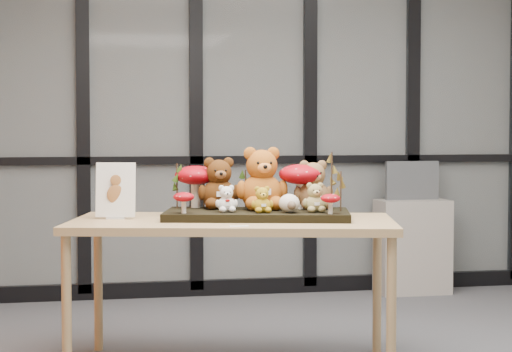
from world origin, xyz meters
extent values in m
plane|color=#B9B6AE|center=(0.00, 2.50, 1.40)|extent=(5.00, 0.00, 5.00)
cube|color=#2D383F|center=(0.00, 2.47, 1.40)|extent=(4.90, 0.02, 2.70)
cube|color=black|center=(0.00, 2.47, 0.06)|extent=(4.90, 0.06, 0.12)
cube|color=black|center=(0.00, 2.47, 1.05)|extent=(4.90, 0.06, 0.06)
cube|color=black|center=(-1.30, 2.47, 1.40)|extent=(0.10, 0.06, 2.70)
cube|color=black|center=(-0.45, 2.47, 1.40)|extent=(0.10, 0.06, 2.70)
cube|color=black|center=(0.45, 2.47, 1.40)|extent=(0.10, 0.06, 2.70)
cube|color=black|center=(1.30, 2.47, 1.40)|extent=(0.10, 0.06, 2.70)
cube|color=tan|center=(-0.54, 0.29, 0.78)|extent=(1.87, 1.23, 0.04)
cylinder|color=tan|center=(-1.42, 0.11, 0.38)|extent=(0.05, 0.05, 0.76)
cylinder|color=tan|center=(-1.24, 0.85, 0.38)|extent=(0.05, 0.05, 0.76)
cylinder|color=tan|center=(0.16, -0.27, 0.38)|extent=(0.05, 0.05, 0.76)
cylinder|color=tan|center=(0.33, 0.47, 0.38)|extent=(0.05, 0.05, 0.76)
cube|color=black|center=(-0.40, 0.32, 0.83)|extent=(1.08, 0.71, 0.04)
cube|color=silver|center=(-1.15, 0.46, 0.81)|extent=(0.11, 0.08, 0.01)
cube|color=white|center=(-1.15, 0.46, 0.96)|extent=(0.22, 0.09, 0.29)
ellipsoid|color=brown|center=(-1.15, 0.45, 0.94)|extent=(0.09, 0.01, 0.11)
ellipsoid|color=brown|center=(-1.15, 0.45, 1.01)|extent=(0.06, 0.01, 0.06)
cube|color=white|center=(-0.57, -0.06, 0.81)|extent=(0.10, 0.03, 0.00)
cube|color=#9D958C|center=(1.23, 2.27, 0.37)|extent=(0.55, 0.32, 0.73)
cube|color=#52555A|center=(1.23, 2.29, 0.88)|extent=(0.43, 0.04, 0.30)
cube|color=black|center=(1.23, 2.27, 0.88)|extent=(0.38, 0.00, 0.25)
camera|label=1|loc=(-1.38, -4.58, 1.30)|focal=65.00mm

